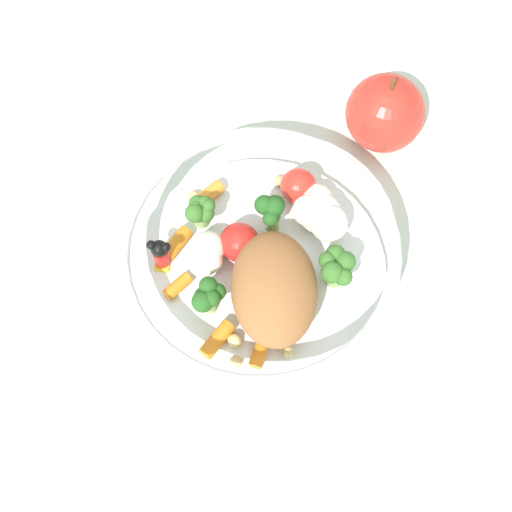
{
  "coord_description": "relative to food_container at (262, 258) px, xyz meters",
  "views": [
    {
      "loc": [
        -0.07,
        0.23,
        0.58
      ],
      "look_at": [
        0.0,
        -0.0,
        0.03
      ],
      "focal_mm": 51.58,
      "sensor_mm": 36.0,
      "label": 1
    }
  ],
  "objects": [
    {
      "name": "loose_apple",
      "position": [
        -0.06,
        -0.16,
        0.0
      ],
      "size": [
        0.07,
        0.07,
        0.08
      ],
      "color": "red",
      "rests_on": "ground_plane"
    },
    {
      "name": "ground_plane",
      "position": [
        0.0,
        0.0,
        -0.03
      ],
      "size": [
        2.4,
        2.4,
        0.0
      ],
      "primitive_type": "plane",
      "color": "silver"
    },
    {
      "name": "food_container",
      "position": [
        0.0,
        0.0,
        0.0
      ],
      "size": [
        0.22,
        0.22,
        0.07
      ],
      "color": "white",
      "rests_on": "ground_plane"
    }
  ]
}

